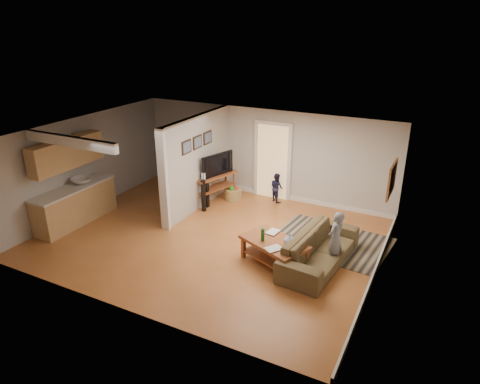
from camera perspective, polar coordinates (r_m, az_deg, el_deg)
name	(u,v)px	position (r m, az deg, el deg)	size (l,w,h in m)	color
ground	(211,237)	(10.12, -3.88, -6.07)	(7.50, 7.50, 0.00)	#975626
room_shell	(180,167)	(10.40, -7.95, 3.34)	(7.54, 6.02, 2.52)	beige
area_rug	(330,241)	(10.14, 11.92, -6.42)	(2.56, 1.87, 0.01)	black
sofa	(319,264)	(9.24, 10.43, -9.37)	(2.37, 0.92, 0.69)	#473923
coffee_table	(275,246)	(8.91, 4.71, -7.22)	(1.57, 1.27, 0.81)	brown
tv_console	(215,177)	(11.69, -3.38, 2.00)	(0.88, 1.41, 1.14)	brown
speaker_left	(204,196)	(11.29, -4.89, -0.49)	(0.09, 0.09, 0.89)	black
speaker_right	(206,187)	(11.50, -4.50, 0.62)	(0.11, 0.11, 1.14)	black
toy_basket	(233,193)	(12.08, -0.93, -0.20)	(0.49, 0.49, 0.44)	olive
child	(333,264)	(9.27, 12.30, -9.41)	(0.44, 0.29, 1.20)	gray
toddler	(276,201)	(12.09, 4.84, -1.20)	(0.40, 0.31, 0.82)	#201F41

